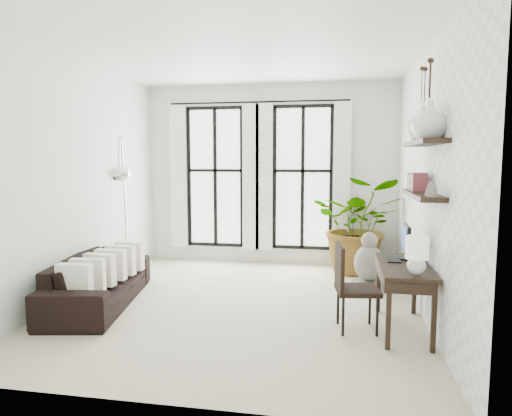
% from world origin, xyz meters
% --- Properties ---
extents(floor, '(5.00, 5.00, 0.00)m').
position_xyz_m(floor, '(0.00, 0.00, 0.00)').
color(floor, beige).
rests_on(floor, ground).
extents(ceiling, '(5.00, 5.00, 0.00)m').
position_xyz_m(ceiling, '(0.00, 0.00, 3.20)').
color(ceiling, white).
rests_on(ceiling, wall_back).
extents(wall_left, '(0.00, 5.00, 5.00)m').
position_xyz_m(wall_left, '(-2.25, 0.00, 1.60)').
color(wall_left, silver).
rests_on(wall_left, floor).
extents(wall_right, '(0.00, 5.00, 5.00)m').
position_xyz_m(wall_right, '(2.25, 0.00, 1.60)').
color(wall_right, white).
rests_on(wall_right, floor).
extents(wall_back, '(4.50, 0.00, 4.50)m').
position_xyz_m(wall_back, '(0.00, 2.50, 1.60)').
color(wall_back, white).
rests_on(wall_back, floor).
extents(windows, '(3.26, 0.13, 2.65)m').
position_xyz_m(windows, '(-0.20, 2.43, 1.56)').
color(windows, white).
rests_on(windows, wall_back).
extents(wall_shelves, '(0.25, 1.30, 0.60)m').
position_xyz_m(wall_shelves, '(2.11, -0.52, 1.73)').
color(wall_shelves, black).
rests_on(wall_shelves, wall_right).
extents(sofa, '(1.21, 2.25, 0.62)m').
position_xyz_m(sofa, '(-1.80, -0.34, 0.31)').
color(sofa, black).
rests_on(sofa, floor).
extents(throw_pillows, '(0.40, 1.52, 0.40)m').
position_xyz_m(throw_pillows, '(-1.70, -0.34, 0.50)').
color(throw_pillows, white).
rests_on(throw_pillows, sofa).
extents(plant, '(1.53, 1.35, 1.60)m').
position_xyz_m(plant, '(1.57, 1.99, 0.80)').
color(plant, '#2D7228').
rests_on(plant, floor).
extents(desk, '(0.53, 1.25, 1.13)m').
position_xyz_m(desk, '(1.95, -0.61, 0.70)').
color(desk, black).
rests_on(desk, floor).
extents(desk_chair, '(0.51, 0.51, 0.95)m').
position_xyz_m(desk_chair, '(1.37, -0.66, 0.54)').
color(desk_chair, black).
rests_on(desk_chair, floor).
extents(arc_lamp, '(0.71, 1.27, 2.20)m').
position_xyz_m(arc_lamp, '(-1.70, 0.18, 1.70)').
color(arc_lamp, silver).
rests_on(arc_lamp, floor).
extents(buddha, '(0.47, 0.47, 0.85)m').
position_xyz_m(buddha, '(1.68, 0.95, 0.36)').
color(buddha, gray).
rests_on(buddha, floor).
extents(vase_a, '(0.37, 0.37, 0.38)m').
position_xyz_m(vase_a, '(2.11, -0.81, 2.27)').
color(vase_a, white).
rests_on(vase_a, shelf_upper).
extents(vase_b, '(0.37, 0.37, 0.38)m').
position_xyz_m(vase_b, '(2.11, -0.41, 2.27)').
color(vase_b, white).
rests_on(vase_b, shelf_upper).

